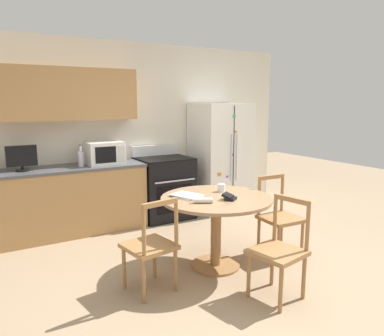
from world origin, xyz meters
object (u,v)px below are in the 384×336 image
candle_glass (221,188)px  wallet (229,197)px  countertop_tv (22,157)px  dining_chair_left (151,247)px  microwave (104,153)px  dining_chair_near (279,251)px  oven_range (164,187)px  dining_chair_right (279,217)px  refrigerator (220,157)px  counter_bottle (81,158)px

candle_glass → wallet: bearing=-112.1°
countertop_tv → dining_chair_left: 2.23m
microwave → countertop_tv: countertop_tv is taller
countertop_tv → dining_chair_near: countertop_tv is taller
oven_range → candle_glass: 1.69m
dining_chair_right → refrigerator: bearing=-101.7°
dining_chair_near → candle_glass: 1.05m
dining_chair_left → countertop_tv: bearing=103.4°
oven_range → dining_chair_near: (-0.18, -2.64, -0.03)m
refrigerator → microwave: size_ratio=3.57×
countertop_tv → dining_chair_left: countertop_tv is taller
counter_bottle → dining_chair_near: counter_bottle is taller
oven_range → refrigerator: bearing=-2.2°
dining_chair_near → dining_chair_right: bearing=-54.2°
microwave → countertop_tv: bearing=-179.6°
dining_chair_left → wallet: size_ratio=5.26×
refrigerator → oven_range: 1.07m
oven_range → wallet: bearing=-97.2°
oven_range → counter_bottle: size_ratio=3.76×
dining_chair_left → candle_glass: size_ratio=10.73×
counter_bottle → candle_glass: 1.98m
dining_chair_left → microwave: bearing=74.6°
refrigerator → candle_glass: size_ratio=20.41×
oven_range → wallet: size_ratio=6.29×
oven_range → counter_bottle: counter_bottle is taller
counter_bottle → dining_chair_left: counter_bottle is taller
countertop_tv → dining_chair_left: bearing=-67.5°
microwave → candle_glass: microwave is taller
microwave → counter_bottle: microwave is taller
oven_range → candle_glass: bearing=-94.0°
dining_chair_right → candle_glass: dining_chair_right is taller
oven_range → dining_chair_left: 2.26m
counter_bottle → dining_chair_right: 2.63m
refrigerator → dining_chair_left: refrigerator is taller
refrigerator → dining_chair_right: (-0.48, -1.88, -0.42)m
counter_bottle → dining_chair_near: bearing=-68.1°
candle_glass → dining_chair_near: bearing=-93.6°
counter_bottle → candle_glass: counter_bottle is taller
countertop_tv → wallet: (1.69, -1.99, -0.28)m
microwave → dining_chair_right: size_ratio=0.53×
refrigerator → countertop_tv: size_ratio=4.82×
oven_range → wallet: (-0.25, -1.99, 0.32)m
microwave → dining_chair_near: bearing=-74.9°
microwave → counter_bottle: 0.34m
candle_glass → oven_range: bearing=86.0°
dining_chair_right → wallet: size_ratio=5.26×
dining_chair_right → oven_range: bearing=-72.4°
dining_chair_left → refrigerator: bearing=33.3°
dining_chair_right → dining_chair_left: size_ratio=1.00×
oven_range → countertop_tv: 2.03m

